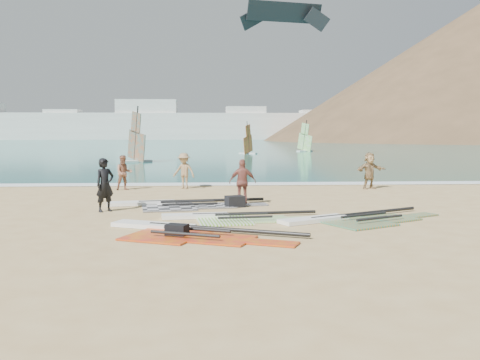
{
  "coord_description": "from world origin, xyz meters",
  "views": [
    {
      "loc": [
        -0.85,
        -14.21,
        2.68
      ],
      "look_at": [
        0.16,
        4.0,
        1.0
      ],
      "focal_mm": 40.0,
      "sensor_mm": 36.0,
      "label": 1
    }
  ],
  "objects": [
    {
      "name": "windsurfer_left",
      "position": [
        -7.12,
        31.57,
        1.37
      ],
      "size": [
        2.59,
        2.66,
        4.81
      ],
      "rotation": [
        0.0,
        0.0,
        0.62
      ],
      "color": "white",
      "rests_on": "ground"
    },
    {
      "name": "rig_red",
      "position": [
        -1.6,
        -0.36,
        0.05
      ],
      "size": [
        5.28,
        3.59,
        0.2
      ],
      "rotation": [
        0.0,
        0.0,
        -0.41
      ],
      "color": "red",
      "rests_on": "ground"
    },
    {
      "name": "kitesurf_kite",
      "position": [
        6.72,
        40.85,
        14.46
      ],
      "size": [
        9.15,
        2.7,
        2.84
      ],
      "rotation": [
        0.0,
        0.0,
        0.22
      ],
      "color": "black",
      "rests_on": "ground"
    },
    {
      "name": "gear_bag_near",
      "position": [
        0.01,
        4.44,
        0.2
      ],
      "size": [
        0.75,
        0.64,
        0.4
      ],
      "primitive_type": "cube",
      "rotation": [
        0.0,
        0.0,
        0.35
      ],
      "color": "black",
      "rests_on": "ground"
    },
    {
      "name": "rig_orange",
      "position": [
        3.34,
        1.33,
        0.05
      ],
      "size": [
        5.3,
        3.56,
        0.2
      ],
      "rotation": [
        0.0,
        0.0,
        0.48
      ],
      "color": "orange",
      "rests_on": "ground"
    },
    {
      "name": "windsurfer_right",
      "position": [
        11.33,
        54.24,
        1.22
      ],
      "size": [
        2.25,
        2.35,
        4.12
      ],
      "rotation": [
        0.0,
        0.0,
        0.58
      ],
      "color": "white",
      "rests_on": "ground"
    },
    {
      "name": "beachgoer_back",
      "position": [
        0.32,
        5.03,
        0.83
      ],
      "size": [
        0.98,
        0.41,
        1.66
      ],
      "primitive_type": "imported",
      "rotation": [
        0.0,
        0.0,
        3.13
      ],
      "color": "#955043",
      "rests_on": "ground"
    },
    {
      "name": "beachgoer_mid",
      "position": [
        -2.07,
        10.58,
        0.83
      ],
      "size": [
        1.23,
        1.0,
        1.66
      ],
      "primitive_type": "imported",
      "rotation": [
        0.0,
        0.0,
        -0.41
      ],
      "color": "#9C7C55",
      "rests_on": "ground"
    },
    {
      "name": "windsurfer_centre",
      "position": [
        3.52,
        47.52,
        1.16
      ],
      "size": [
        2.13,
        2.28,
        3.82
      ],
      "rotation": [
        0.0,
        0.0,
        -0.5
      ],
      "color": "white",
      "rests_on": "ground"
    },
    {
      "name": "sea",
      "position": [
        0.0,
        132.0,
        0.0
      ],
      "size": [
        300.0,
        240.0,
        0.06
      ],
      "primitive_type": "cube",
      "color": "#0D5B60",
      "rests_on": "ground"
    },
    {
      "name": "surf_line",
      "position": [
        0.0,
        12.3,
        0.0
      ],
      "size": [
        300.0,
        1.2,
        0.04
      ],
      "primitive_type": "cube",
      "color": "white",
      "rests_on": "ground"
    },
    {
      "name": "rig_green",
      "position": [
        -0.32,
        1.83,
        0.05
      ],
      "size": [
        4.92,
        2.12,
        0.19
      ],
      "rotation": [
        0.0,
        0.0,
        0.12
      ],
      "color": "#65B619",
      "rests_on": "ground"
    },
    {
      "name": "person_wetsuit",
      "position": [
        -4.35,
        3.62,
        0.89
      ],
      "size": [
        0.77,
        0.75,
        1.79
      ],
      "primitive_type": "imported",
      "rotation": [
        0.0,
        0.0,
        0.7
      ],
      "color": "black",
      "rests_on": "ground"
    },
    {
      "name": "rig_grey",
      "position": [
        -2.14,
        4.87,
        0.05
      ],
      "size": [
        5.84,
        2.64,
        0.2
      ],
      "rotation": [
        0.0,
        0.0,
        0.15
      ],
      "color": "#272729",
      "rests_on": "ground"
    },
    {
      "name": "beachgoer_right",
      "position": [
        6.5,
        10.04,
        0.85
      ],
      "size": [
        1.65,
        1.06,
        1.7
      ],
      "primitive_type": "imported",
      "rotation": [
        0.0,
        0.0,
        0.39
      ],
      "color": "#A68558",
      "rests_on": "ground"
    },
    {
      "name": "gear_bag_far",
      "position": [
        -1.7,
        -0.76,
        0.16
      ],
      "size": [
        0.63,
        0.54,
        0.32
      ],
      "primitive_type": "cube",
      "rotation": [
        0.0,
        0.0,
        -0.38
      ],
      "color": "black",
      "rests_on": "ground"
    },
    {
      "name": "ground",
      "position": [
        0.0,
        0.0,
        0.0
      ],
      "size": [
        300.0,
        300.0,
        0.0
      ],
      "primitive_type": "plane",
      "color": "tan",
      "rests_on": "ground"
    },
    {
      "name": "far_town",
      "position": [
        -15.72,
        150.0,
        4.49
      ],
      "size": [
        160.0,
        8.0,
        12.0
      ],
      "color": "white",
      "rests_on": "ground"
    },
    {
      "name": "beachgoer_left",
      "position": [
        -4.77,
        10.18,
        0.79
      ],
      "size": [
        0.91,
        0.81,
        1.58
      ],
      "primitive_type": "imported",
      "rotation": [
        0.0,
        0.0,
        0.31
      ],
      "color": "#9A6249",
      "rests_on": "ground"
    }
  ]
}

